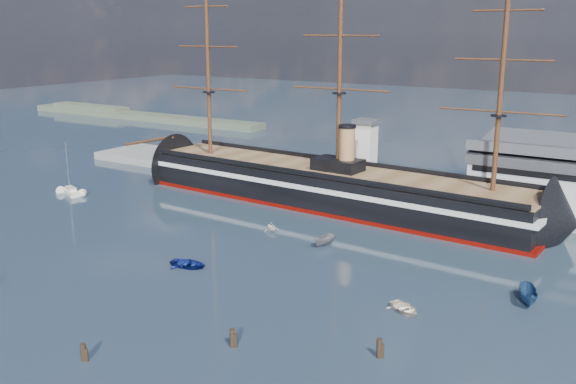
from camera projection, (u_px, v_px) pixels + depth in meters
The scene contains 14 objects.
ground at pixel (273, 228), 120.66m from camera, with size 600.00×600.00×0.00m, color #263843.
quay at pixel (398, 195), 144.87m from camera, with size 180.00×18.00×2.00m, color slate.
quay_tower at pixel (366, 151), 143.65m from camera, with size 5.00×5.00×15.00m.
shoreline at pixel (124, 114), 270.40m from camera, with size 120.00×10.00×4.00m.
warship at pixel (322, 185), 136.42m from camera, with size 113.31×21.28×53.94m.
sailboat at pixel (71, 191), 145.13m from camera, with size 7.65×4.99×11.85m.
motorboat_b at pixel (189, 267), 100.85m from camera, with size 3.76×1.50×1.76m, color navy.
motorboat_c at pixel (324, 246), 110.92m from camera, with size 5.81×2.13×2.32m, color slate.
motorboat_d at pixel (271, 231), 118.84m from camera, with size 5.25×2.27×1.92m, color silver.
motorboat_e at pixel (404, 312), 84.99m from camera, with size 3.18×1.27×1.48m, color beige.
motorboat_f at pixel (528, 304), 87.53m from camera, with size 7.17×2.63×2.87m, color navy.
piling_near_mid at pixel (84, 361), 72.52m from camera, with size 0.64×0.64×2.81m, color black.
piling_near_right at pixel (233, 347), 75.71m from camera, with size 0.64×0.64×3.01m, color black.
piling_far_right at pixel (379, 357), 73.24m from camera, with size 0.64×0.64×3.03m, color black.
Camera 1 is at (64.28, -55.65, 36.48)m, focal length 40.00 mm.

